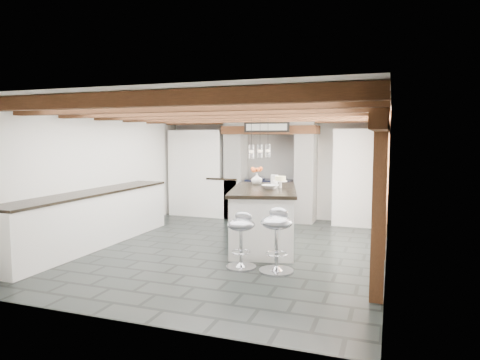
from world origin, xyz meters
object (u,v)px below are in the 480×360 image
(bar_stool_near, at_px, (277,233))
(bar_stool_far, at_px, (241,234))
(range_cooker, at_px, (270,199))
(kitchen_island, at_px, (264,217))

(bar_stool_near, height_order, bar_stool_far, bar_stool_near)
(range_cooker, distance_m, bar_stool_far, 3.67)
(range_cooker, height_order, bar_stool_far, range_cooker)
(range_cooker, xyz_separation_m, bar_stool_near, (1.11, -3.63, 0.08))
(bar_stool_near, bearing_deg, kitchen_island, 129.35)
(bar_stool_far, bearing_deg, range_cooker, 108.77)
(range_cooker, relative_size, bar_stool_near, 1.14)
(bar_stool_near, distance_m, bar_stool_far, 0.52)
(kitchen_island, bearing_deg, bar_stool_far, -101.53)
(bar_stool_near, bearing_deg, bar_stool_far, -165.91)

